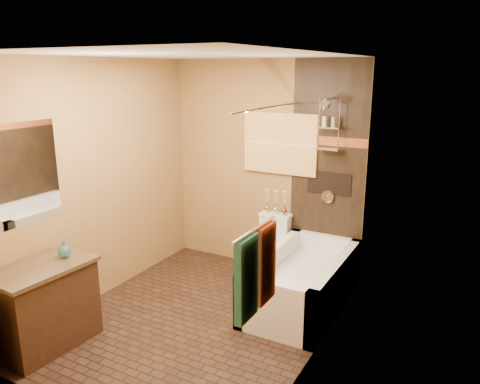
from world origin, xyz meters
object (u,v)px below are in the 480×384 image
Objects in this scene: bathtub at (302,286)px; vanity at (45,306)px; sunset_painting at (280,144)px; toilet at (269,247)px.

vanity is (-1.72, -1.75, 0.16)m from bathtub.
sunset_painting is 0.60× the size of bathtub.
toilet reaches higher than bathtub.
vanity is (-1.12, -2.23, 0.01)m from toilet.
toilet is (-0.60, 0.48, 0.15)m from bathtub.
bathtub is 0.78m from toilet.
sunset_painting reaches higher than bathtub.
toilet is at bearing -90.00° from sunset_painting.
sunset_painting is 1.23× the size of toilet.
vanity is at bearing -118.35° from toilet.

